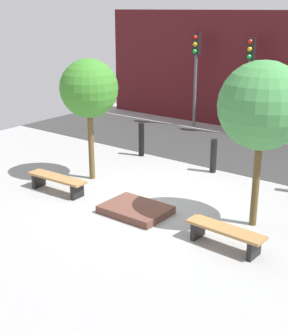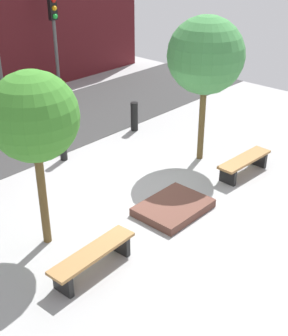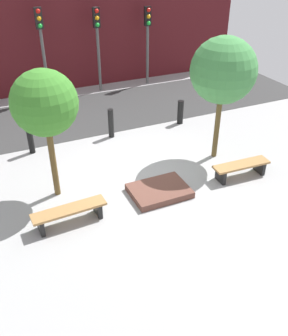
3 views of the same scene
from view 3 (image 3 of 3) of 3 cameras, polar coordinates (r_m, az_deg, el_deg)
The scene contains 14 objects.
ground_plane at distance 10.52m, azimuth 0.19°, elevation -1.35°, with size 18.00×18.00×0.00m, color #9B9B9B.
road_strip at distance 14.63m, azimuth -7.96°, elevation 8.34°, with size 18.00×3.90×0.01m, color #343434.
building_facade at distance 16.94m, azimuth -12.01°, elevation 19.14°, with size 16.20×0.50×4.47m, color #511419.
bench_left at distance 8.89m, azimuth -11.29°, elevation -6.67°, with size 1.75×0.49×0.43m.
bench_right at distance 10.72m, azimuth 14.57°, elevation 0.09°, with size 1.66×0.50×0.42m.
planter_bed at distance 9.81m, azimuth 2.35°, elevation -3.49°, with size 1.50×1.12×0.18m, color brown.
tree_behind_left_bench at distance 8.93m, azimuth -14.91°, elevation 9.44°, with size 1.56×1.56×3.31m.
tree_behind_right_bench at distance 10.70m, azimuth 12.00°, elevation 14.27°, with size 1.83×1.83×3.58m.
bollard_far_left at distance 11.99m, azimuth -16.98°, elevation 4.54°, with size 0.18×0.18×1.08m, color black.
bollard_left at distance 12.51m, azimuth -5.06°, elevation 6.80°, with size 0.19×0.19×0.99m, color black.
bollard_center at distance 13.55m, azimuth 5.57°, elevation 8.47°, with size 0.21×0.21×0.85m, color black.
traffic_light_mid_west at distance 15.75m, azimuth -15.38°, elevation 18.63°, with size 0.28×0.27×3.54m.
traffic_light_mid_east at distance 16.28m, azimuth -7.11°, elevation 19.53°, with size 0.28×0.27×3.40m.
traffic_light_east at distance 17.10m, azimuth 0.57°, elevation 20.09°, with size 0.28×0.27×3.30m.
Camera 3 is at (-3.67, -8.01, 5.75)m, focal length 40.00 mm.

